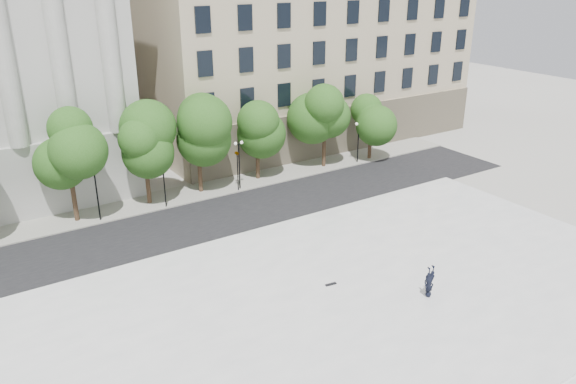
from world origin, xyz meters
The scene contains 11 objects.
ground centered at (0.00, 0.00, 0.00)m, with size 160.00×160.00×0.00m, color #B8B6AD.
plaza centered at (0.00, 3.00, 0.23)m, with size 44.00×22.00×0.45m, color white.
street centered at (0.00, 18.00, 0.01)m, with size 60.00×8.00×0.02m, color black.
far_sidewalk centered at (0.00, 24.00, 0.06)m, with size 60.00×4.00×0.12m, color gray.
building_east centered at (20.00, 38.91, 11.14)m, with size 36.00×26.15×23.00m.
traffic_light_west centered at (-1.85, 22.30, 3.70)m, with size 0.53×1.77×4.20m.
traffic_light_east centered at (4.86, 22.30, 3.65)m, with size 0.36×1.64×4.16m.
person_lying centered at (5.75, 0.60, 0.72)m, with size 0.72×0.47×1.97m, color black.
skateboard centered at (1.76, 4.71, 0.49)m, with size 0.71×0.18×0.07m, color black.
street_trees centered at (-0.73, 23.67, 5.57)m, with size 44.79×4.81×8.20m.
lamp_posts centered at (-0.18, 22.60, 2.97)m, with size 37.30×0.28×4.54m.
Camera 1 is at (-16.47, -18.58, 18.30)m, focal length 35.00 mm.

